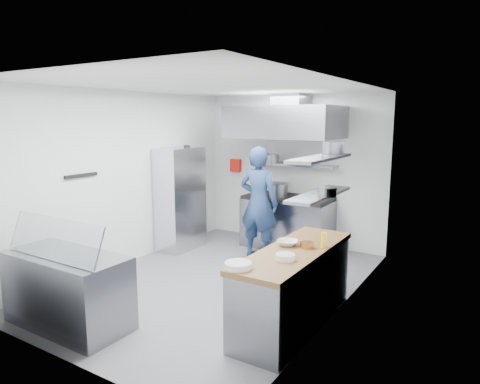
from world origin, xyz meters
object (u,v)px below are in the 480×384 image
Objects in this scene: wire_rack at (180,199)px; display_case at (68,290)px; chef at (259,203)px; gas_range at (287,223)px.

wire_rack is 1.23× the size of display_case.
chef is at bearing 11.41° from wire_rack.
chef reaches higher than display_case.
gas_range is at bearing -103.02° from chef.
wire_rack is 3.16m from display_case.
chef is 1.03× the size of wire_rack.
wire_rack reaches higher than gas_range.
chef is 1.28× the size of display_case.
gas_range is 4.18m from display_case.
chef reaches higher than gas_range.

